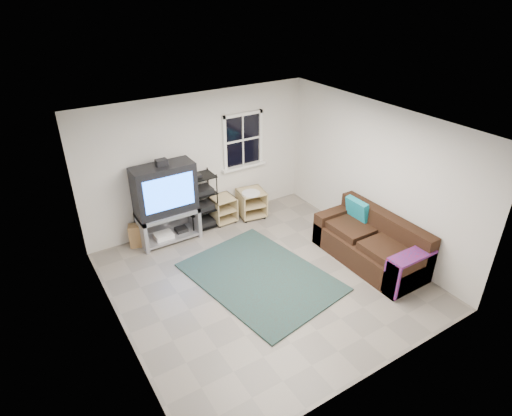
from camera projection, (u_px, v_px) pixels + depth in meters
room at (243, 144)px, 8.45m from camera, size 4.60×4.62×4.60m
tv_unit at (165, 197)px, 7.70m from camera, size 1.10×0.55×1.62m
av_rack at (201, 205)px, 8.27m from camera, size 0.57×0.42×1.15m
side_table_left at (222, 208)px, 8.60m from camera, size 0.47×0.47×0.53m
side_table_right at (251, 201)px, 8.76m from camera, size 0.59×0.59×0.60m
sofa at (371, 244)px, 7.37m from camera, size 0.89×2.01×0.92m
shag_rug at (260, 277)px, 7.08m from camera, size 2.16×2.71×0.03m
paper_bag at (138, 235)px, 7.82m from camera, size 0.35×0.29×0.43m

